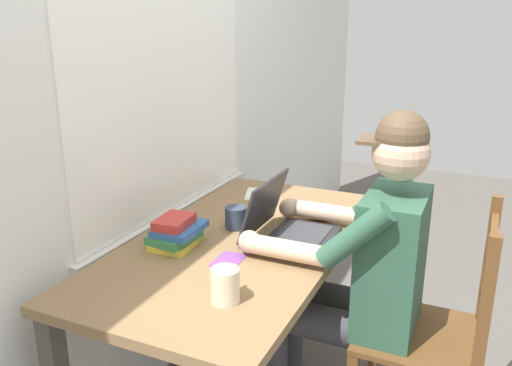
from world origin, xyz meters
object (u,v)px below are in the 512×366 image
(coffee_mug_white, at_px, (226,285))
(landscape_photo_print, at_px, (228,260))
(wooden_chair, at_px, (436,337))
(book_stack_main, at_px, (176,233))
(laptop, at_px, (286,225))
(desk, at_px, (242,262))
(coffee_mug_dark, at_px, (236,217))
(computer_mouse, at_px, (321,215))
(seated_person, at_px, (361,264))

(coffee_mug_white, bearing_deg, landscape_photo_print, 25.68)
(wooden_chair, distance_m, book_stack_main, 0.99)
(laptop, xyz_separation_m, landscape_photo_print, (-0.26, 0.11, -0.05))
(desk, height_order, coffee_mug_white, coffee_mug_white)
(coffee_mug_white, relative_size, coffee_mug_dark, 0.99)
(laptop, bearing_deg, coffee_mug_dark, 85.11)
(desk, relative_size, landscape_photo_print, 10.85)
(wooden_chair, bearing_deg, coffee_mug_white, 131.94)
(desk, xyz_separation_m, computer_mouse, (0.32, -0.21, 0.12))
(wooden_chair, xyz_separation_m, book_stack_main, (-0.23, 0.91, 0.32))
(laptop, xyz_separation_m, coffee_mug_dark, (0.02, 0.22, -0.01))
(coffee_mug_dark, distance_m, book_stack_main, 0.27)
(computer_mouse, bearing_deg, coffee_mug_white, 176.17)
(coffee_mug_white, height_order, landscape_photo_print, coffee_mug_white)
(seated_person, height_order, computer_mouse, seated_person)
(coffee_mug_white, bearing_deg, wooden_chair, -48.06)
(desk, height_order, landscape_photo_print, landscape_photo_print)
(seated_person, relative_size, laptop, 3.81)
(desk, distance_m, landscape_photo_print, 0.22)
(laptop, height_order, coffee_mug_dark, laptop)
(landscape_photo_print, bearing_deg, coffee_mug_dark, 18.67)
(computer_mouse, bearing_deg, laptop, 166.52)
(seated_person, height_order, coffee_mug_dark, seated_person)
(seated_person, distance_m, laptop, 0.31)
(desk, relative_size, laptop, 4.28)
(wooden_chair, xyz_separation_m, coffee_mug_dark, (0.02, 0.79, 0.32))
(wooden_chair, bearing_deg, coffee_mug_dark, 88.82)
(seated_person, distance_m, computer_mouse, 0.35)
(laptop, bearing_deg, seated_person, -89.55)
(laptop, height_order, book_stack_main, laptop)
(book_stack_main, distance_m, landscape_photo_print, 0.24)
(book_stack_main, bearing_deg, coffee_mug_dark, -25.87)
(laptop, bearing_deg, wooden_chair, -89.77)
(desk, distance_m, book_stack_main, 0.29)
(coffee_mug_dark, bearing_deg, landscape_photo_print, -158.45)
(computer_mouse, xyz_separation_m, landscape_photo_print, (-0.51, 0.17, -0.02))
(wooden_chair, height_order, laptop, laptop)
(computer_mouse, bearing_deg, seated_person, -136.90)
(desk, bearing_deg, wooden_chair, -84.16)
(book_stack_main, bearing_deg, coffee_mug_white, -128.59)
(wooden_chair, distance_m, landscape_photo_print, 0.78)
(computer_mouse, distance_m, book_stack_main, 0.62)
(coffee_mug_white, bearing_deg, coffee_mug_dark, 23.51)
(desk, relative_size, seated_person, 1.12)
(laptop, bearing_deg, landscape_photo_print, 157.58)
(computer_mouse, height_order, coffee_mug_white, coffee_mug_white)
(coffee_mug_white, height_order, coffee_mug_dark, coffee_mug_white)
(seated_person, bearing_deg, coffee_mug_white, 150.86)
(coffee_mug_dark, bearing_deg, seated_person, -91.84)
(desk, height_order, seated_person, seated_person)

